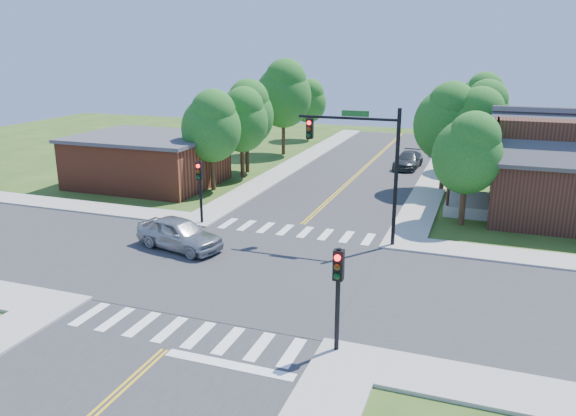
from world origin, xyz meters
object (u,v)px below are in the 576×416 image
at_px(car_dgrey, 408,161).
at_px(signal_pole_nw, 200,181).
at_px(signal_mast_ne, 364,153).
at_px(signal_pole_se, 338,281).
at_px(car_silver, 179,234).

bearing_deg(car_dgrey, signal_pole_nw, -110.80).
xyz_separation_m(signal_mast_ne, car_dgrey, (-0.41, 19.96, -4.17)).
xyz_separation_m(signal_pole_se, signal_pole_nw, (-11.20, 11.20, 0.00)).
distance_m(signal_pole_se, signal_pole_nw, 15.84).
relative_size(car_silver, car_dgrey, 1.07).
xyz_separation_m(signal_pole_nw, car_silver, (0.94, -4.09, -1.84)).
bearing_deg(car_dgrey, signal_mast_ne, -85.12).
height_order(signal_pole_se, car_silver, signal_pole_se).
xyz_separation_m(car_silver, car_dgrey, (8.16, 24.06, -0.14)).
relative_size(signal_pole_nw, car_dgrey, 0.79).
bearing_deg(car_silver, signal_pole_se, -110.75).
bearing_deg(car_dgrey, signal_pole_se, -82.45).
height_order(signal_mast_ne, car_silver, signal_mast_ne).
xyz_separation_m(signal_mast_ne, car_silver, (-8.57, -4.10, -4.03)).
relative_size(signal_mast_ne, car_silver, 1.40).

